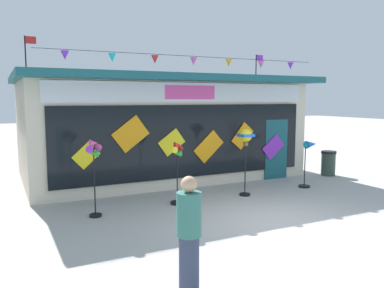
# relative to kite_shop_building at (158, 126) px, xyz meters

# --- Properties ---
(ground_plane) EXTENTS (80.00, 80.00, 0.00)m
(ground_plane) POSITION_rel_kite_shop_building_xyz_m (0.28, -6.46, -1.73)
(ground_plane) COLOR #ADAAA5
(kite_shop_building) EXTENTS (9.40, 5.91, 4.58)m
(kite_shop_building) POSITION_rel_kite_shop_building_xyz_m (0.00, 0.00, 0.00)
(kite_shop_building) COLOR beige
(kite_shop_building) RESTS_ON ground_plane
(wind_spinner_far_left) EXTENTS (0.41, 0.28, 1.79)m
(wind_spinner_far_left) POSITION_rel_kite_shop_building_xyz_m (-3.21, -4.21, -0.44)
(wind_spinner_far_left) COLOR black
(wind_spinner_far_left) RESTS_ON ground_plane
(wind_spinner_left) EXTENTS (0.39, 0.36, 1.62)m
(wind_spinner_left) POSITION_rel_kite_shop_building_xyz_m (-1.08, -4.06, -0.72)
(wind_spinner_left) COLOR black
(wind_spinner_left) RESTS_ON ground_plane
(wind_spinner_center_left) EXTENTS (0.37, 0.37, 1.88)m
(wind_spinner_center_left) POSITION_rel_kite_shop_building_xyz_m (0.98, -4.07, -0.19)
(wind_spinner_center_left) COLOR black
(wind_spinner_center_left) RESTS_ON ground_plane
(wind_spinner_center_right) EXTENTS (0.65, 0.34, 1.43)m
(wind_spinner_center_right) POSITION_rel_kite_shop_building_xyz_m (3.36, -4.03, -0.71)
(wind_spinner_center_right) COLOR black
(wind_spinner_center_right) RESTS_ON ground_plane
(person_mid_plaza) EXTENTS (0.34, 0.34, 1.68)m
(person_mid_plaza) POSITION_rel_kite_shop_building_xyz_m (-2.89, -8.40, -0.87)
(person_mid_plaza) COLOR #333D56
(person_mid_plaza) RESTS_ON ground_plane
(trash_bin) EXTENTS (0.52, 0.52, 0.86)m
(trash_bin) POSITION_rel_kite_shop_building_xyz_m (5.25, -2.97, -1.29)
(trash_bin) COLOR #2D4238
(trash_bin) RESTS_ON ground_plane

